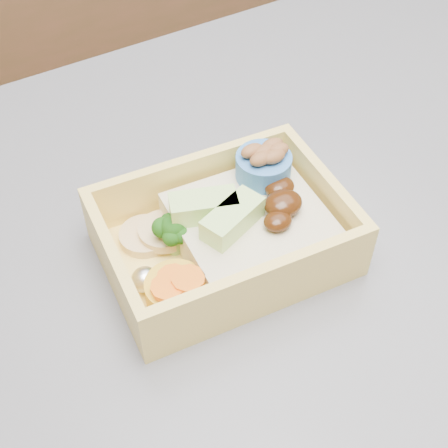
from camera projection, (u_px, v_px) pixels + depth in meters
bento_box at (230, 230)px, 0.43m from camera, size 0.18×0.13×0.06m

